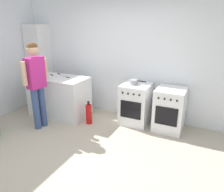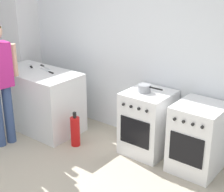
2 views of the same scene
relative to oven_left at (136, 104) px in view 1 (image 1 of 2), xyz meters
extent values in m
plane|color=#ADA38E|center=(-0.35, -1.58, -0.43)|extent=(8.00, 8.00, 0.00)
cube|color=silver|center=(-0.35, 0.37, 0.87)|extent=(6.00, 0.10, 2.60)
cube|color=silver|center=(-1.70, -0.38, 0.02)|extent=(1.30, 0.70, 0.90)
cube|color=white|center=(0.00, 0.00, 0.00)|extent=(0.57, 0.60, 0.85)
cube|color=black|center=(0.00, -0.30, -0.03)|extent=(0.43, 0.01, 0.36)
cylinder|color=black|center=(-0.13, -0.12, 0.42)|extent=(0.18, 0.18, 0.01)
cylinder|color=black|center=(0.13, -0.12, 0.42)|extent=(0.18, 0.18, 0.01)
cylinder|color=black|center=(-0.13, 0.12, 0.42)|extent=(0.18, 0.18, 0.01)
cylinder|color=black|center=(0.13, 0.12, 0.42)|extent=(0.18, 0.18, 0.01)
cylinder|color=black|center=(-0.17, -0.31, 0.31)|extent=(0.04, 0.02, 0.04)
cylinder|color=black|center=(-0.06, -0.31, 0.31)|extent=(0.04, 0.02, 0.04)
cylinder|color=black|center=(0.06, -0.31, 0.31)|extent=(0.04, 0.02, 0.04)
cylinder|color=black|center=(0.17, -0.31, 0.31)|extent=(0.04, 0.02, 0.04)
cube|color=white|center=(0.71, 0.00, 0.00)|extent=(0.56, 0.60, 0.85)
cube|color=black|center=(0.71, -0.30, -0.03)|extent=(0.42, 0.01, 0.36)
cylinder|color=black|center=(0.58, -0.12, 0.42)|extent=(0.18, 0.18, 0.01)
cylinder|color=black|center=(0.83, -0.12, 0.42)|extent=(0.18, 0.18, 0.01)
cylinder|color=black|center=(0.58, 0.12, 0.42)|extent=(0.18, 0.18, 0.01)
cylinder|color=black|center=(0.83, 0.12, 0.42)|extent=(0.18, 0.18, 0.01)
cylinder|color=black|center=(0.54, -0.31, 0.31)|extent=(0.04, 0.02, 0.04)
cylinder|color=black|center=(0.65, -0.31, 0.31)|extent=(0.04, 0.02, 0.04)
cylinder|color=black|center=(0.77, -0.31, 0.31)|extent=(0.04, 0.02, 0.04)
cylinder|color=black|center=(0.88, -0.31, 0.31)|extent=(0.04, 0.02, 0.04)
cylinder|color=gray|center=(-0.05, -0.03, 0.47)|extent=(0.16, 0.16, 0.10)
cylinder|color=black|center=(0.12, -0.03, 0.51)|extent=(0.18, 0.02, 0.02)
cube|color=silver|center=(-1.71, -0.19, 0.48)|extent=(0.22, 0.11, 0.01)
cube|color=black|center=(-1.87, -0.13, 0.48)|extent=(0.11, 0.06, 0.01)
cube|color=silver|center=(-2.04, -0.23, 0.48)|extent=(0.10, 0.07, 0.01)
cube|color=black|center=(-1.95, -0.29, 0.48)|extent=(0.11, 0.08, 0.01)
cube|color=silver|center=(-1.66, -0.27, 0.48)|extent=(0.24, 0.08, 0.01)
cube|color=black|center=(-1.49, -0.30, 0.48)|extent=(0.11, 0.05, 0.01)
cylinder|color=#384C7A|center=(-1.69, -1.12, 0.00)|extent=(0.13, 0.13, 0.84)
cylinder|color=#384C7A|center=(-1.67, -0.96, 0.00)|extent=(0.13, 0.13, 0.84)
cube|color=#B7267A|center=(-1.68, -1.04, 0.72)|extent=(0.25, 0.37, 0.60)
cylinder|color=tan|center=(-1.72, -1.28, 0.74)|extent=(0.09, 0.09, 0.44)
cylinder|color=tan|center=(-1.65, -0.80, 0.74)|extent=(0.09, 0.09, 0.44)
sphere|color=tan|center=(-1.68, -1.04, 1.16)|extent=(0.23, 0.23, 0.23)
sphere|color=brown|center=(-1.68, -1.04, 1.18)|extent=(0.22, 0.22, 0.22)
cylinder|color=red|center=(-0.87, -0.48, -0.22)|extent=(0.13, 0.13, 0.42)
cylinder|color=black|center=(-0.87, -0.48, 0.03)|extent=(0.05, 0.05, 0.08)
cube|color=silver|center=(-2.65, 0.10, 0.57)|extent=(0.48, 0.44, 2.00)
camera|label=1|loc=(1.40, -4.08, 1.68)|focal=35.00mm
camera|label=2|loc=(2.15, -3.52, 1.94)|focal=55.00mm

